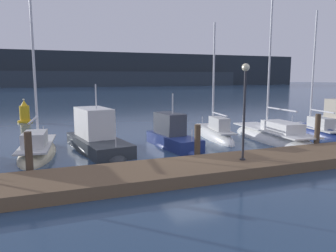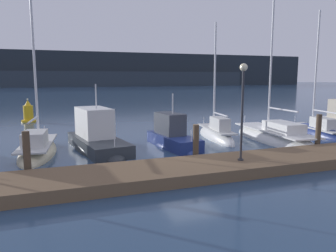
{
  "view_description": "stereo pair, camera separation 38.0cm",
  "coord_description": "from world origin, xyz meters",
  "px_view_note": "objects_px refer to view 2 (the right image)",
  "views": [
    {
      "loc": [
        -6.55,
        -13.89,
        3.92
      ],
      "look_at": [
        0.0,
        3.11,
        1.2
      ],
      "focal_mm": 35.0,
      "sensor_mm": 36.0,
      "label": 1
    },
    {
      "loc": [
        -6.2,
        -14.02,
        3.92
      ],
      "look_at": [
        0.0,
        3.11,
        1.2
      ],
      "focal_mm": 35.0,
      "sensor_mm": 36.0,
      "label": 2
    }
  ],
  "objects_px": {
    "sailboat_berth_3": "(38,152)",
    "sailboat_berth_7": "(274,139)",
    "sailboat_berth_6": "(216,137)",
    "motorboat_berth_4": "(97,143)",
    "sailboat_berth_8": "(317,133)",
    "motorboat_berth_5": "(173,141)",
    "dock_lamppost": "(243,96)",
    "channel_buoy": "(28,113)"
  },
  "relations": [
    {
      "from": "channel_buoy",
      "to": "sailboat_berth_6",
      "type": "bearing_deg",
      "value": -47.38
    },
    {
      "from": "sailboat_berth_3",
      "to": "dock_lamppost",
      "type": "distance_m",
      "value": 10.6
    },
    {
      "from": "sailboat_berth_3",
      "to": "sailboat_berth_7",
      "type": "distance_m",
      "value": 13.78
    },
    {
      "from": "motorboat_berth_4",
      "to": "sailboat_berth_8",
      "type": "xyz_separation_m",
      "value": [
        14.83,
        -0.41,
        -0.23
      ]
    },
    {
      "from": "motorboat_berth_5",
      "to": "sailboat_berth_7",
      "type": "xyz_separation_m",
      "value": [
        6.57,
        -0.49,
        -0.24
      ]
    },
    {
      "from": "sailboat_berth_8",
      "to": "sailboat_berth_3",
      "type": "bearing_deg",
      "value": 179.02
    },
    {
      "from": "dock_lamppost",
      "to": "channel_buoy",
      "type": "bearing_deg",
      "value": 115.32
    },
    {
      "from": "motorboat_berth_5",
      "to": "sailboat_berth_7",
      "type": "relative_size",
      "value": 0.4
    },
    {
      "from": "sailboat_berth_3",
      "to": "sailboat_berth_7",
      "type": "xyz_separation_m",
      "value": [
        13.73,
        -1.08,
        -0.03
      ]
    },
    {
      "from": "sailboat_berth_3",
      "to": "sailboat_berth_6",
      "type": "xyz_separation_m",
      "value": [
        10.66,
        0.74,
        -0.0
      ]
    },
    {
      "from": "motorboat_berth_4",
      "to": "sailboat_berth_7",
      "type": "distance_m",
      "value": 10.77
    },
    {
      "from": "sailboat_berth_7",
      "to": "sailboat_berth_6",
      "type": "bearing_deg",
      "value": 149.45
    },
    {
      "from": "motorboat_berth_4",
      "to": "channel_buoy",
      "type": "xyz_separation_m",
      "value": [
        -4.17,
        13.44,
        0.42
      ]
    },
    {
      "from": "sailboat_berth_7",
      "to": "dock_lamppost",
      "type": "height_order",
      "value": "sailboat_berth_7"
    },
    {
      "from": "sailboat_berth_6",
      "to": "channel_buoy",
      "type": "distance_m",
      "value": 17.42
    },
    {
      "from": "dock_lamppost",
      "to": "sailboat_berth_3",
      "type": "bearing_deg",
      "value": 143.31
    },
    {
      "from": "motorboat_berth_5",
      "to": "sailboat_berth_6",
      "type": "bearing_deg",
      "value": 20.75
    },
    {
      "from": "sailboat_berth_7",
      "to": "sailboat_berth_3",
      "type": "bearing_deg",
      "value": 175.52
    },
    {
      "from": "sailboat_berth_7",
      "to": "channel_buoy",
      "type": "xyz_separation_m",
      "value": [
        -14.87,
        14.63,
        0.67
      ]
    },
    {
      "from": "channel_buoy",
      "to": "sailboat_berth_8",
      "type": "bearing_deg",
      "value": -36.11
    },
    {
      "from": "motorboat_berth_4",
      "to": "dock_lamppost",
      "type": "distance_m",
      "value": 8.5
    },
    {
      "from": "motorboat_berth_5",
      "to": "sailboat_berth_8",
      "type": "distance_m",
      "value": 10.7
    },
    {
      "from": "sailboat_berth_8",
      "to": "channel_buoy",
      "type": "bearing_deg",
      "value": 143.89
    },
    {
      "from": "sailboat_berth_3",
      "to": "dock_lamppost",
      "type": "height_order",
      "value": "sailboat_berth_3"
    },
    {
      "from": "motorboat_berth_4",
      "to": "sailboat_berth_6",
      "type": "bearing_deg",
      "value": 4.72
    },
    {
      "from": "motorboat_berth_5",
      "to": "channel_buoy",
      "type": "bearing_deg",
      "value": 120.42
    },
    {
      "from": "sailboat_berth_7",
      "to": "motorboat_berth_5",
      "type": "bearing_deg",
      "value": 175.72
    },
    {
      "from": "sailboat_berth_3",
      "to": "sailboat_berth_8",
      "type": "xyz_separation_m",
      "value": [
        17.86,
        -0.31,
        -0.01
      ]
    },
    {
      "from": "sailboat_berth_3",
      "to": "motorboat_berth_5",
      "type": "xyz_separation_m",
      "value": [
        7.17,
        -0.58,
        0.21
      ]
    },
    {
      "from": "sailboat_berth_7",
      "to": "sailboat_berth_8",
      "type": "relative_size",
      "value": 1.35
    },
    {
      "from": "motorboat_berth_5",
      "to": "sailboat_berth_3",
      "type": "bearing_deg",
      "value": 175.33
    },
    {
      "from": "dock_lamppost",
      "to": "motorboat_berth_4",
      "type": "bearing_deg",
      "value": 129.61
    },
    {
      "from": "sailboat_berth_6",
      "to": "sailboat_berth_8",
      "type": "distance_m",
      "value": 7.28
    },
    {
      "from": "motorboat_berth_5",
      "to": "dock_lamppost",
      "type": "bearing_deg",
      "value": -79.8
    },
    {
      "from": "sailboat_berth_3",
      "to": "sailboat_berth_6",
      "type": "bearing_deg",
      "value": 3.96
    },
    {
      "from": "sailboat_berth_6",
      "to": "sailboat_berth_7",
      "type": "xyz_separation_m",
      "value": [
        3.07,
        -1.81,
        -0.03
      ]
    },
    {
      "from": "sailboat_berth_6",
      "to": "sailboat_berth_8",
      "type": "relative_size",
      "value": 0.89
    },
    {
      "from": "motorboat_berth_5",
      "to": "sailboat_berth_8",
      "type": "bearing_deg",
      "value": 1.49
    },
    {
      "from": "motorboat_berth_5",
      "to": "dock_lamppost",
      "type": "distance_m",
      "value": 6.24
    },
    {
      "from": "motorboat_berth_5",
      "to": "sailboat_berth_7",
      "type": "height_order",
      "value": "sailboat_berth_7"
    },
    {
      "from": "sailboat_berth_6",
      "to": "dock_lamppost",
      "type": "relative_size",
      "value": 2.01
    },
    {
      "from": "sailboat_berth_6",
      "to": "sailboat_berth_7",
      "type": "relative_size",
      "value": 0.66
    }
  ]
}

